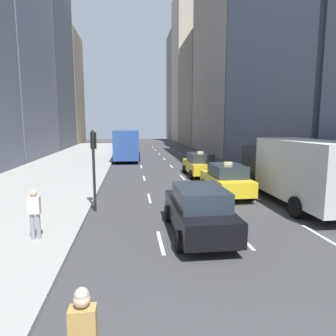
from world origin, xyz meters
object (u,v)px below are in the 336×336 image
at_px(taxi_lead, 199,164).
at_px(city_bus, 126,143).
at_px(traffic_light_pole, 94,158).
at_px(box_truck, 296,169).
at_px(pedestrian_mid_block, 35,212).
at_px(sedan_black_near, 199,210).
at_px(taxi_second, 226,180).

xyz_separation_m(taxi_lead, city_bus, (-5.61, 12.67, 0.91)).
distance_m(city_bus, traffic_light_pole, 21.20).
height_order(taxi_lead, city_bus, city_bus).
bearing_deg(taxi_lead, box_truck, -71.63).
bearing_deg(traffic_light_pole, box_truck, 0.36).
bearing_deg(taxi_lead, city_bus, 113.90).
bearing_deg(box_truck, city_bus, 111.74).
bearing_deg(pedestrian_mid_block, traffic_light_pole, 67.79).
height_order(taxi_lead, box_truck, box_truck).
relative_size(taxi_lead, traffic_light_pole, 1.22).
bearing_deg(taxi_lead, pedestrian_mid_block, -124.19).
bearing_deg(box_truck, taxi_lead, 108.37).
relative_size(sedan_black_near, traffic_light_pole, 1.29).
relative_size(box_truck, traffic_light_pole, 2.33).
distance_m(taxi_lead, sedan_black_near, 12.28).
distance_m(pedestrian_mid_block, traffic_light_pole, 4.14).
distance_m(taxi_second, box_truck, 3.56).
bearing_deg(sedan_black_near, box_truck, 32.16).
relative_size(city_bus, box_truck, 1.38).
xyz_separation_m(taxi_lead, pedestrian_mid_block, (-8.23, -12.12, 0.19)).
xyz_separation_m(pedestrian_mid_block, traffic_light_pole, (1.48, 3.62, 1.34)).
relative_size(sedan_black_near, city_bus, 0.40).
xyz_separation_m(box_truck, traffic_light_pole, (-9.55, -0.06, 0.70)).
xyz_separation_m(sedan_black_near, box_truck, (5.60, 3.52, 0.82)).
bearing_deg(pedestrian_mid_block, taxi_second, 34.80).
bearing_deg(taxi_second, box_truck, -36.01).
distance_m(sedan_black_near, traffic_light_pole, 5.47).
xyz_separation_m(taxi_second, box_truck, (2.80, -2.04, 0.83)).
bearing_deg(taxi_second, sedan_black_near, -116.75).
bearing_deg(taxi_lead, sedan_black_near, -103.18).
bearing_deg(pedestrian_mid_block, taxi_lead, 55.81).
height_order(taxi_lead, taxi_second, same).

